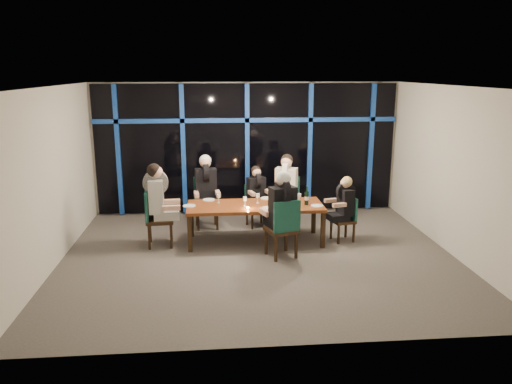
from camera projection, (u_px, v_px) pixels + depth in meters
room at (259, 145)px, 8.49m from camera, size 7.04×7.00×3.02m
window_wall at (248, 147)px, 11.44m from camera, size 6.86×0.43×2.94m
dining_table at (255, 208)px, 9.58m from camera, size 2.60×1.00×0.75m
chair_far_left at (206, 200)px, 10.56m from camera, size 0.54×0.54×1.06m
chair_far_mid at (255, 203)px, 10.66m from camera, size 0.51×0.51×0.89m
chair_far_right at (287, 199)px, 10.62m from camera, size 0.64×0.64×1.06m
chair_end_left at (154, 215)px, 9.39m from camera, size 0.54×0.54×1.09m
chair_end_right at (346, 216)px, 9.72m from camera, size 0.49×0.49×0.88m
chair_near_mid at (284, 226)px, 8.76m from camera, size 0.63×0.63×1.08m
diner_far_left at (206, 181)px, 10.37m from camera, size 0.56×0.69×1.04m
diner_far_mid at (257, 187)px, 10.51m from camera, size 0.52×0.60×0.87m
diner_far_right at (286, 180)px, 10.44m from camera, size 0.65×0.73×1.04m
diner_end_left at (158, 193)px, 9.30m from camera, size 0.69×0.56×1.06m
diner_end_right at (344, 199)px, 9.61m from camera, size 0.59×0.49×0.85m
diner_near_mid at (282, 201)px, 8.74m from camera, size 0.64×0.73×1.05m
plate_far_left at (209, 200)px, 9.89m from camera, size 0.24×0.24×0.01m
plate_far_mid at (267, 198)px, 10.02m from camera, size 0.24×0.24×0.01m
plate_far_right at (280, 199)px, 9.97m from camera, size 0.24×0.24×0.01m
plate_end_left at (189, 206)px, 9.45m from camera, size 0.24×0.24×0.01m
plate_end_right at (317, 206)px, 9.46m from camera, size 0.24×0.24×0.01m
plate_near_mid at (268, 208)px, 9.31m from camera, size 0.24×0.24×0.01m
wine_bottle at (307, 198)px, 9.53m from camera, size 0.08×0.08×0.35m
water_pitcher at (295, 200)px, 9.48m from camera, size 0.14×0.12×0.22m
tea_light at (248, 208)px, 9.28m from camera, size 0.05×0.05×0.03m
wine_glass_a at (245, 199)px, 9.44m from camera, size 0.07×0.07×0.18m
wine_glass_b at (258, 196)px, 9.65m from camera, size 0.07×0.07×0.19m
wine_glass_c at (277, 198)px, 9.61m from camera, size 0.06×0.06×0.16m
wine_glass_d at (218, 197)px, 9.67m from camera, size 0.07×0.07×0.17m
wine_glass_e at (299, 196)px, 9.73m from camera, size 0.07×0.07×0.17m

